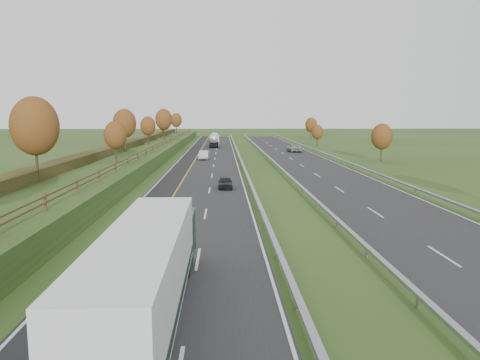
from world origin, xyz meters
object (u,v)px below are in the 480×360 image
(box_lorry, at_px, (149,270))
(road_tanker, at_px, (214,139))
(car_dark_near, at_px, (225,182))
(car_silver_mid, at_px, (204,155))
(car_oncoming, at_px, (294,148))
(car_small_far, at_px, (212,139))

(box_lorry, distance_m, road_tanker, 100.95)
(car_dark_near, bearing_deg, box_lorry, -94.92)
(car_silver_mid, relative_size, car_oncoming, 0.83)
(road_tanker, relative_size, car_dark_near, 2.96)
(box_lorry, bearing_deg, car_small_far, 90.12)
(road_tanker, height_order, car_dark_near, road_tanker)
(car_small_far, relative_size, car_oncoming, 0.82)
(box_lorry, xyz_separation_m, car_dark_near, (3.05, 33.79, -1.64))
(road_tanker, bearing_deg, car_silver_mid, -92.22)
(road_tanker, xyz_separation_m, car_silver_mid, (-1.30, -33.51, -1.05))
(box_lorry, xyz_separation_m, car_oncoming, (18.33, 84.01, -1.51))
(box_lorry, bearing_deg, car_dark_near, 84.84)
(car_dark_near, xyz_separation_m, car_oncoming, (15.28, 50.22, 0.14))
(car_dark_near, height_order, car_oncoming, car_oncoming)
(car_dark_near, bearing_deg, car_small_far, 92.33)
(car_silver_mid, distance_m, car_oncoming, 25.16)
(road_tanker, distance_m, car_silver_mid, 33.55)
(road_tanker, bearing_deg, box_lorry, -90.39)
(car_dark_near, xyz_separation_m, car_silver_mid, (-3.66, 33.65, 0.12))
(car_dark_near, height_order, car_small_far, car_small_far)
(car_small_far, bearing_deg, car_silver_mid, -96.22)
(car_silver_mid, xyz_separation_m, car_oncoming, (18.94, 16.56, 0.01))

